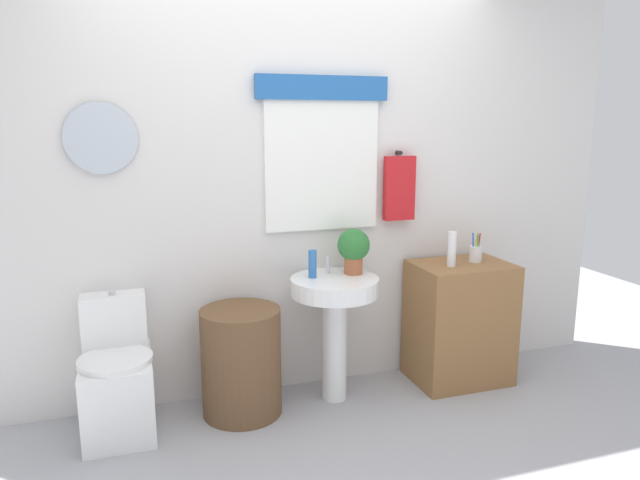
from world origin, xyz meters
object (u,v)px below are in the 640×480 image
Objects in this scene: laundry_hamper at (241,362)px; pedestal_sink at (335,308)px; lotion_bottle at (452,249)px; toothbrush_cup at (476,253)px; wooden_cabinet at (459,322)px; toilet at (118,379)px; potted_plant at (354,248)px; soap_bottle at (312,264)px.

pedestal_sink is at bearing 0.00° from laundry_hamper.
toothbrush_cup is (0.21, 0.06, -0.05)m from lotion_bottle.
lotion_bottle reaches higher than toothbrush_cup.
toothbrush_cup is (0.11, 0.02, 0.44)m from wooden_cabinet.
potted_plant is at bearing 1.27° from toilet.
lotion_bottle is 0.23m from toothbrush_cup.
potted_plant is (0.14, 0.06, 0.34)m from pedestal_sink.
toilet is at bearing 179.19° from wooden_cabinet.
laundry_hamper is 3.35× the size of toothbrush_cup.
toothbrush_cup is (2.19, -0.01, 0.54)m from toilet.
wooden_cabinet is (1.42, 0.00, 0.08)m from laundry_hamper.
laundry_hamper is 0.69m from soap_bottle.
soap_bottle is 0.89× the size of toothbrush_cup.
laundry_hamper is 0.93m from potted_plant.
lotion_bottle is at bearing -159.22° from wooden_cabinet.
toothbrush_cup reaches higher than toilet.
potted_plant is (1.37, 0.03, 0.63)m from toilet.
lotion_bottle is 1.18× the size of toothbrush_cup.
toothbrush_cup is at bearing 15.89° from lotion_bottle.
toothbrush_cup is at bearing 0.76° from laundry_hamper.
soap_bottle reaches higher than toilet.
toothbrush_cup is at bearing -0.25° from toilet.
pedestal_sink is 0.81m from lotion_bottle.
toothbrush_cup is at bearing 1.20° from pedestal_sink.
wooden_cabinet is at bearing 20.78° from lotion_bottle.
wooden_cabinet reaches higher than toilet.
lotion_bottle reaches higher than wooden_cabinet.
pedestal_sink is 0.30m from soap_bottle.
potted_plant is 1.48× the size of toothbrush_cup.
potted_plant is at bearing 175.19° from wooden_cabinet.
pedestal_sink is 0.99m from toothbrush_cup.
soap_bottle is 1.08m from toothbrush_cup.
lotion_bottle is (-0.11, -0.04, 0.50)m from wooden_cabinet.
potted_plant reaches higher than toothbrush_cup.
toilet is 0.98× the size of pedestal_sink.
pedestal_sink is 0.97× the size of wooden_cabinet.
toothbrush_cup is at bearing -2.79° from potted_plant.
lotion_bottle is at bearing -2.01° from toilet.
potted_plant is at bearing 177.21° from toothbrush_cup.
lotion_bottle reaches higher than toilet.
wooden_cabinet is 4.19× the size of toothbrush_cup.
toilet is at bearing 179.75° from toothbrush_cup.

